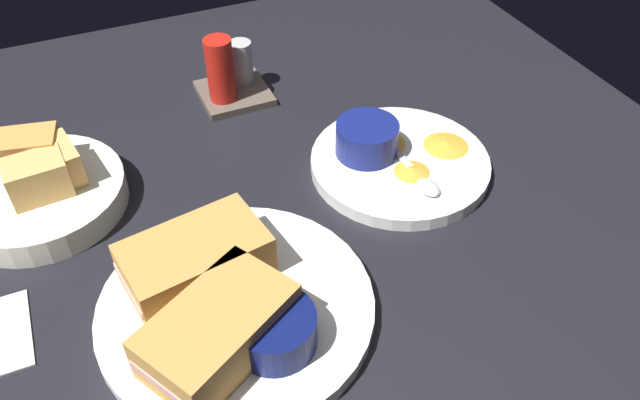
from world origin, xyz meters
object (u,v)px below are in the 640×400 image
spoon_by_gravy_ramekin (421,179)px  sandwich_half_far (219,330)px  plate_sandwich_main (237,308)px  plate_chips_companion (400,163)px  spoon_by_dark_ramekin (219,316)px  sandwich_half_near (196,260)px  ramekin_light_gravy (367,138)px  ramekin_dark_sauce (274,329)px  bread_basket_rear (40,188)px  condiment_caddy (230,76)px

spoon_by_gravy_ramekin → sandwich_half_far: bearing=-156.0°
plate_sandwich_main → plate_chips_companion: 27.11cm
sandwich_half_far → spoon_by_dark_ramekin: bearing=76.3°
sandwich_half_near → ramekin_light_gravy: (23.21, 10.69, -0.29)cm
ramekin_dark_sauce → bread_basket_rear: 32.66cm
sandwich_half_near → ramekin_light_gravy: sandwich_half_near is taller
plate_sandwich_main → bread_basket_rear: 27.09cm
sandwich_half_near → ramekin_light_gravy: 25.56cm
bread_basket_rear → ramekin_light_gravy: bearing=-12.3°
plate_chips_companion → bread_basket_rear: (-38.74, 10.34, 1.60)cm
sandwich_half_near → condiment_caddy: 32.95cm
sandwich_half_near → sandwich_half_far: (-0.38, -8.40, 0.00)cm
spoon_by_gravy_ramekin → plate_chips_companion: bearing=90.6°
sandwich_half_far → spoon_by_dark_ramekin: 3.67cm
plate_sandwich_main → condiment_caddy: (10.70, 34.61, 2.61)cm
plate_sandwich_main → ramekin_light_gravy: ramekin_light_gravy is taller
plate_sandwich_main → sandwich_half_far: size_ratio=1.70×
spoon_by_dark_ramekin → plate_chips_companion: spoon_by_dark_ramekin is taller
sandwich_half_near → condiment_caddy: condiment_caddy is taller
plate_sandwich_main → sandwich_half_near: sandwich_half_near is taller
plate_sandwich_main → ramekin_dark_sauce: bearing=-71.6°
sandwich_half_far → spoon_by_gravy_ramekin: size_ratio=1.53×
ramekin_dark_sauce → ramekin_light_gravy: size_ratio=1.00×
sandwich_half_near → bread_basket_rear: 22.27cm
plate_sandwich_main → spoon_by_gravy_ramekin: (24.15, 7.83, 1.16)cm
sandwich_half_near → plate_chips_companion: bearing=17.1°
sandwich_half_far → plate_chips_companion: (26.72, 16.49, -3.20)cm
ramekin_dark_sauce → spoon_by_gravy_ramekin: 26.03cm
plate_chips_companion → ramekin_light_gravy: size_ratio=2.87×
condiment_caddy → spoon_by_gravy_ramekin: bearing=-63.3°
ramekin_light_gravy → sandwich_half_far: bearing=-141.0°
plate_sandwich_main → ramekin_dark_sauce: ramekin_dark_sauce is taller
sandwich_half_far → ramekin_dark_sauce: (4.43, -1.37, -0.51)cm
ramekin_light_gravy → spoon_by_gravy_ramekin: (3.17, -7.17, -1.75)cm
spoon_by_dark_ramekin → bread_basket_rear: bearing=118.1°
plate_sandwich_main → plate_chips_companion: bearing=27.2°
bread_basket_rear → plate_chips_companion: bearing=-14.9°
sandwich_half_far → plate_chips_companion: bearing=31.7°
sandwich_half_near → sandwich_half_far: size_ratio=0.94×
plate_chips_companion → ramekin_dark_sauce: bearing=-141.3°
spoon_by_gravy_ramekin → ramekin_light_gravy: bearing=113.9°
spoon_by_dark_ramekin → plate_sandwich_main: bearing=30.7°
plate_sandwich_main → spoon_by_gravy_ramekin: bearing=18.0°
spoon_by_dark_ramekin → condiment_caddy: (12.59, 35.74, 1.44)cm
plate_sandwich_main → sandwich_half_far: bearing=-122.6°
sandwich_half_far → ramekin_dark_sauce: 4.66cm
spoon_by_dark_ramekin → ramekin_dark_sauce: bearing=-49.5°
sandwich_half_far → ramekin_dark_sauce: bearing=-17.1°
spoon_by_gravy_ramekin → bread_basket_rear: bearing=159.0°
sandwich_half_near → ramekin_light_gravy: size_ratio=1.96×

